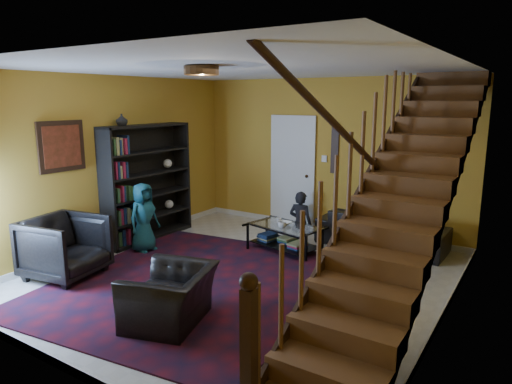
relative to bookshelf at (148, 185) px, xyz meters
The scene contains 21 objects.
floor 2.66m from the bookshelf, 14.01° to the right, with size 5.50×5.50×0.00m, color beige.
room 1.59m from the bookshelf, 34.27° to the left, with size 5.50×5.50×5.50m.
staircase 4.59m from the bookshelf, ahead, with size 0.95×5.02×3.18m.
bookshelf is the anchor object (origin of this frame).
door 2.73m from the bookshelf, 51.26° to the left, with size 0.82×0.05×2.05m, color silver.
framed_picture 1.70m from the bookshelf, 96.28° to the right, with size 0.04×0.74×0.74m, color maroon.
wall_hanging 3.38m from the bookshelf, 39.82° to the left, with size 0.14×0.03×0.90m, color black.
ceiling_fixture 3.30m from the bookshelf, 30.20° to the right, with size 0.40×0.40×0.10m, color #3F2814.
rug 2.47m from the bookshelf, 30.71° to the right, with size 3.35×3.83×0.02m, color #450C16.
sofa 4.04m from the bookshelf, 25.22° to the left, with size 2.07×0.81×0.60m, color black.
armchair_left 2.03m from the bookshelf, 79.57° to the right, with size 0.91×0.94×0.86m, color black.
armchair_right 3.35m from the bookshelf, 40.58° to the right, with size 0.95×0.83×0.62m, color black.
person_adult_a 2.84m from the bookshelf, 40.02° to the left, with size 0.45×0.29×1.22m, color black.
person_adult_b 4.36m from the bookshelf, 24.14° to the left, with size 0.56×0.43×1.15m, color black.
person_child 0.83m from the bookshelf, 51.11° to the right, with size 0.55×0.36×1.12m, color #164E56.
coffee_table 2.56m from the bookshelf, 15.95° to the left, with size 1.23×0.88×0.43m.
cup_a 2.50m from the bookshelf, 12.29° to the left, with size 0.13×0.13×0.10m, color #999999.
cup_b 2.37m from the bookshelf, 19.10° to the left, with size 0.09×0.09×0.08m, color #999999.
bowl 2.49m from the bookshelf, 16.50° to the left, with size 0.22×0.22×0.05m, color #999999.
vase 1.24m from the bookshelf, 90.00° to the right, with size 0.18×0.18×0.19m, color #999999.
popcorn_bucket 3.01m from the bookshelf, 44.06° to the right, with size 0.15×0.15×0.17m, color red.
Camera 1 is at (3.39, -4.93, 2.43)m, focal length 32.00 mm.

